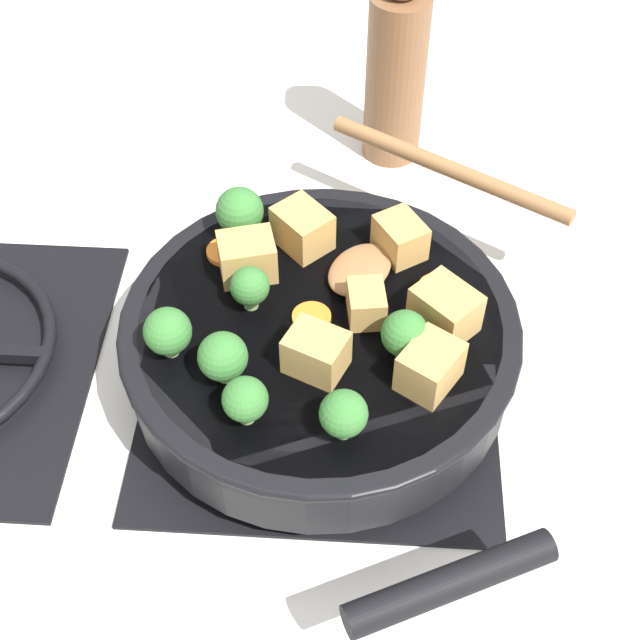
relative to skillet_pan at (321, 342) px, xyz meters
The scene contains 22 objects.
ground_plane 0.06m from the skillet_pan, 24.98° to the left, with size 2.40×2.40×0.00m, color white.
front_burner_grate 0.05m from the skillet_pan, 24.98° to the left, with size 0.31×0.31×0.03m.
skillet_pan is the anchor object (origin of this frame).
wooden_spoon 0.16m from the skillet_pan, 29.76° to the right, with size 0.25×0.23×0.02m.
tofu_cube_center_large 0.11m from the skillet_pan, 122.92° to the right, with size 0.05×0.04×0.04m, color tan.
tofu_cube_near_handle 0.06m from the skillet_pan, behind, with size 0.04×0.04×0.04m, color tan.
tofu_cube_east_chunk 0.10m from the skillet_pan, 51.57° to the left, with size 0.05×0.04×0.04m, color tan.
tofu_cube_west_chunk 0.10m from the skillet_pan, 13.45° to the left, with size 0.05×0.04×0.04m, color tan.
tofu_cube_back_piece 0.12m from the skillet_pan, 36.71° to the right, with size 0.04×0.03×0.03m, color tan.
tofu_cube_front_piece 0.06m from the skillet_pan, 76.30° to the right, with size 0.04×0.03×0.03m, color tan.
tofu_cube_mid_small 0.11m from the skillet_pan, 91.82° to the right, with size 0.05×0.04×0.04m, color tan.
broccoli_floret_near_spoon 0.09m from the skillet_pan, 114.59° to the right, with size 0.04×0.04×0.04m.
broccoli_floret_center_top 0.12m from the skillet_pan, 168.01° to the right, with size 0.04×0.04×0.04m.
broccoli_floret_east_rim 0.08m from the skillet_pan, 76.95° to the left, with size 0.03×0.03×0.04m.
broccoli_floret_west_rim 0.14m from the skillet_pan, 37.89° to the left, with size 0.04×0.04×0.05m.
broccoli_floret_north_edge 0.11m from the skillet_pan, 131.43° to the left, with size 0.04×0.04×0.05m.
broccoli_floret_south_cluster 0.13m from the skillet_pan, 108.82° to the left, with size 0.04×0.04×0.05m.
broccoli_floret_mid_floret 0.12m from the skillet_pan, 153.65° to the left, with size 0.03×0.03×0.04m.
carrot_slice_orange_thin 0.11m from the skillet_pan, 65.88° to the right, with size 0.03×0.03×0.01m, color orange.
carrot_slice_near_center 0.03m from the skillet_pan, 94.97° to the left, with size 0.03×0.03×0.01m, color orange.
carrot_slice_edge_slice 0.12m from the skillet_pan, 50.15° to the left, with size 0.03×0.03×0.01m, color orange.
pepper_mill 0.34m from the skillet_pan, ahead, with size 0.06×0.06×0.23m.
Camera 1 is at (-0.48, -0.03, 0.64)m, focal length 50.00 mm.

